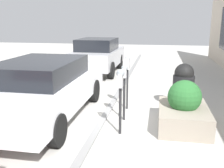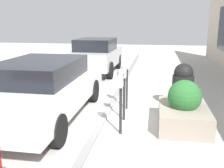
{
  "view_description": "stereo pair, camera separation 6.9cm",
  "coord_description": "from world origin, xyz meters",
  "px_view_note": "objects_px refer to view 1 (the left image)",
  "views": [
    {
      "loc": [
        -5.94,
        -1.2,
        2.37
      ],
      "look_at": [
        0.0,
        -0.12,
        0.89
      ],
      "focal_mm": 42.0,
      "sensor_mm": 36.0,
      "label": 1
    },
    {
      "loc": [
        -5.96,
        -1.13,
        2.37
      ],
      "look_at": [
        0.0,
        -0.12,
        0.89
      ],
      "focal_mm": 42.0,
      "sensor_mm": 36.0,
      "label": 2
    }
  ],
  "objects_px": {
    "parking_meter_middle": "(128,71)",
    "parking_meter_second": "(124,81)",
    "planter_box": "(184,110)",
    "trash_bin": "(183,86)",
    "parked_car_rear": "(98,55)",
    "parked_car_middle": "(44,87)",
    "parking_meter_nearest": "(120,87)"
  },
  "relations": [
    {
      "from": "parking_meter_nearest",
      "to": "parking_meter_middle",
      "type": "distance_m",
      "value": 1.64
    },
    {
      "from": "parking_meter_second",
      "to": "trash_bin",
      "type": "distance_m",
      "value": 1.89
    },
    {
      "from": "parked_car_middle",
      "to": "parked_car_rear",
      "type": "distance_m",
      "value": 5.79
    },
    {
      "from": "parking_meter_second",
      "to": "parked_car_middle",
      "type": "xyz_separation_m",
      "value": [
        -0.17,
        1.95,
        -0.18
      ]
    },
    {
      "from": "parking_meter_nearest",
      "to": "parking_meter_middle",
      "type": "height_order",
      "value": "parking_meter_middle"
    },
    {
      "from": "planter_box",
      "to": "trash_bin",
      "type": "height_order",
      "value": "trash_bin"
    },
    {
      "from": "parking_meter_middle",
      "to": "trash_bin",
      "type": "bearing_deg",
      "value": -77.79
    },
    {
      "from": "planter_box",
      "to": "parked_car_rear",
      "type": "distance_m",
      "value": 6.7
    },
    {
      "from": "parking_meter_second",
      "to": "parked_car_rear",
      "type": "xyz_separation_m",
      "value": [
        5.61,
        1.96,
        -0.14
      ]
    },
    {
      "from": "parking_meter_second",
      "to": "trash_bin",
      "type": "height_order",
      "value": "parking_meter_second"
    },
    {
      "from": "parking_meter_middle",
      "to": "parking_meter_second",
      "type": "bearing_deg",
      "value": -178.27
    },
    {
      "from": "parking_meter_middle",
      "to": "trash_bin",
      "type": "distance_m",
      "value": 1.58
    },
    {
      "from": "parking_meter_second",
      "to": "parked_car_middle",
      "type": "distance_m",
      "value": 1.96
    },
    {
      "from": "parked_car_rear",
      "to": "parking_meter_middle",
      "type": "bearing_deg",
      "value": -156.59
    },
    {
      "from": "parking_meter_middle",
      "to": "planter_box",
      "type": "distance_m",
      "value": 1.85
    },
    {
      "from": "parking_meter_second",
      "to": "trash_bin",
      "type": "relative_size",
      "value": 1.09
    },
    {
      "from": "parking_meter_middle",
      "to": "planter_box",
      "type": "xyz_separation_m",
      "value": [
        -1.01,
        -1.4,
        -0.67
      ]
    },
    {
      "from": "parked_car_rear",
      "to": "trash_bin",
      "type": "relative_size",
      "value": 3.14
    },
    {
      "from": "parking_meter_second",
      "to": "planter_box",
      "type": "bearing_deg",
      "value": -97.61
    },
    {
      "from": "planter_box",
      "to": "trash_bin",
      "type": "distance_m",
      "value": 1.35
    },
    {
      "from": "parking_meter_middle",
      "to": "parked_car_middle",
      "type": "relative_size",
      "value": 0.31
    },
    {
      "from": "parking_meter_nearest",
      "to": "parking_meter_second",
      "type": "xyz_separation_m",
      "value": [
        0.81,
        0.03,
        -0.07
      ]
    },
    {
      "from": "trash_bin",
      "to": "planter_box",
      "type": "bearing_deg",
      "value": 176.37
    },
    {
      "from": "parked_car_middle",
      "to": "trash_bin",
      "type": "relative_size",
      "value": 3.79
    },
    {
      "from": "parking_meter_second",
      "to": "parked_car_rear",
      "type": "relative_size",
      "value": 0.35
    },
    {
      "from": "parking_meter_nearest",
      "to": "parking_meter_second",
      "type": "height_order",
      "value": "parking_meter_nearest"
    },
    {
      "from": "parking_meter_middle",
      "to": "parked_car_rear",
      "type": "xyz_separation_m",
      "value": [
        4.79,
        1.93,
        -0.24
      ]
    },
    {
      "from": "parked_car_middle",
      "to": "parked_car_rear",
      "type": "bearing_deg",
      "value": -0.13
    },
    {
      "from": "parking_meter_second",
      "to": "parking_meter_middle",
      "type": "height_order",
      "value": "parking_meter_middle"
    },
    {
      "from": "parking_meter_second",
      "to": "parked_car_rear",
      "type": "bearing_deg",
      "value": 19.23
    },
    {
      "from": "parked_car_rear",
      "to": "planter_box",
      "type": "bearing_deg",
      "value": -148.64
    },
    {
      "from": "trash_bin",
      "to": "parking_meter_second",
      "type": "bearing_deg",
      "value": 128.04
    }
  ]
}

